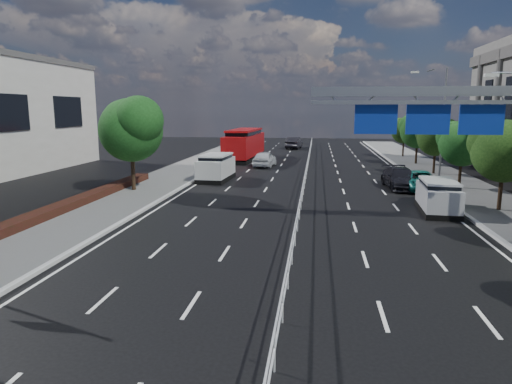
# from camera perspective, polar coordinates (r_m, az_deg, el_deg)

# --- Properties ---
(ground) EXTENTS (160.00, 160.00, 0.00)m
(ground) POSITION_cam_1_polar(r_m,az_deg,el_deg) (13.79, 3.58, -14.53)
(ground) COLOR black
(ground) RESTS_ON ground
(kerb_near) EXTENTS (0.25, 140.00, 0.15)m
(kerb_near) POSITION_cam_1_polar(r_m,az_deg,el_deg) (16.88, -29.19, -10.85)
(kerb_near) COLOR silver
(kerb_near) RESTS_ON ground
(median_fence) EXTENTS (0.05, 85.00, 1.02)m
(median_fence) POSITION_cam_1_polar(r_m,az_deg,el_deg) (35.39, 6.17, 1.73)
(median_fence) COLOR silver
(median_fence) RESTS_ON ground
(overhead_gantry) EXTENTS (10.24, 0.38, 7.45)m
(overhead_gantry) POSITION_cam_1_polar(r_m,az_deg,el_deg) (23.30, 22.60, 9.11)
(overhead_gantry) COLOR gray
(overhead_gantry) RESTS_ON ground
(streetlight_far) EXTENTS (2.78, 2.40, 9.00)m
(streetlight_far) POSITION_cam_1_polar(r_m,az_deg,el_deg) (39.69, 21.97, 8.77)
(streetlight_far) COLOR gray
(streetlight_far) RESTS_ON ground
(near_tree_back) EXTENTS (4.84, 4.51, 6.69)m
(near_tree_back) POSITION_cam_1_polar(r_m,az_deg,el_deg) (33.04, -15.29, 7.94)
(near_tree_back) COLOR black
(near_tree_back) RESTS_ON ground
(far_tree_d) EXTENTS (3.85, 3.59, 5.34)m
(far_tree_d) POSITION_cam_1_polar(r_m,az_deg,el_deg) (28.98, 28.76, 4.92)
(far_tree_d) COLOR black
(far_tree_d) RESTS_ON ground
(far_tree_e) EXTENTS (3.63, 3.38, 5.13)m
(far_tree_e) POSITION_cam_1_polar(r_m,az_deg,el_deg) (36.07, 24.50, 5.87)
(far_tree_e) COLOR black
(far_tree_e) RESTS_ON ground
(far_tree_f) EXTENTS (3.52, 3.28, 5.02)m
(far_tree_f) POSITION_cam_1_polar(r_m,az_deg,el_deg) (43.30, 21.65, 6.58)
(far_tree_f) COLOR black
(far_tree_f) RESTS_ON ground
(far_tree_g) EXTENTS (3.96, 3.69, 5.45)m
(far_tree_g) POSITION_cam_1_polar(r_m,az_deg,el_deg) (50.59, 19.64, 7.45)
(far_tree_g) COLOR black
(far_tree_g) RESTS_ON ground
(far_tree_h) EXTENTS (3.41, 3.18, 4.91)m
(far_tree_h) POSITION_cam_1_polar(r_m,az_deg,el_deg) (57.96, 18.09, 7.51)
(far_tree_h) COLOR black
(far_tree_h) RESTS_ON ground
(white_minivan) EXTENTS (2.40, 5.06, 2.15)m
(white_minivan) POSITION_cam_1_polar(r_m,az_deg,el_deg) (37.60, -5.01, 3.08)
(white_minivan) COLOR black
(white_minivan) RESTS_ON ground
(red_bus) EXTENTS (3.37, 11.78, 3.48)m
(red_bus) POSITION_cam_1_polar(r_m,az_deg,el_deg) (53.18, -1.45, 6.06)
(red_bus) COLOR black
(red_bus) RESTS_ON ground
(near_car_silver) EXTENTS (2.27, 4.79, 1.58)m
(near_car_silver) POSITION_cam_1_polar(r_m,az_deg,el_deg) (46.43, 1.09, 4.17)
(near_car_silver) COLOR silver
(near_car_silver) RESTS_ON ground
(near_car_dark) EXTENTS (2.41, 5.34, 1.70)m
(near_car_dark) POSITION_cam_1_polar(r_m,az_deg,el_deg) (68.06, 4.78, 6.16)
(near_car_dark) COLOR black
(near_car_dark) RESTS_ON ground
(silver_minivan) EXTENTS (2.19, 4.57, 1.85)m
(silver_minivan) POSITION_cam_1_polar(r_m,az_deg,el_deg) (27.80, 21.81, -0.52)
(silver_minivan) COLOR black
(silver_minivan) RESTS_ON ground
(parked_car_teal) EXTENTS (2.29, 4.94, 1.37)m
(parked_car_teal) POSITION_cam_1_polar(r_m,az_deg,el_deg) (34.93, 19.86, 1.32)
(parked_car_teal) COLOR #176860
(parked_car_teal) RESTS_ON ground
(parked_car_dark) EXTENTS (2.46, 5.33, 1.51)m
(parked_car_dark) POSITION_cam_1_polar(r_m,az_deg,el_deg) (35.31, 17.62, 1.66)
(parked_car_dark) COLOR black
(parked_car_dark) RESTS_ON ground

